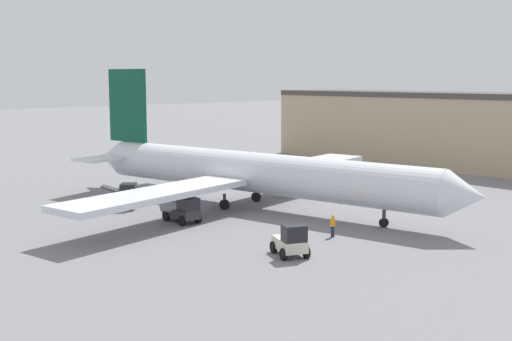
% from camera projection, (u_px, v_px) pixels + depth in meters
% --- Properties ---
extents(ground_plane, '(400.00, 400.00, 0.00)m').
position_uv_depth(ground_plane, '(256.00, 208.00, 57.07)').
color(ground_plane, slate).
extents(airplane, '(41.22, 38.72, 12.37)m').
position_uv_depth(airplane, '(246.00, 171.00, 57.29)').
color(airplane, silver).
rests_on(airplane, ground_plane).
extents(ground_crew_worker, '(0.36, 0.36, 1.65)m').
position_uv_depth(ground_crew_worker, '(333.00, 225.00, 46.48)').
color(ground_crew_worker, '#1E2338').
rests_on(ground_crew_worker, ground_plane).
extents(baggage_tug, '(3.38, 1.89, 2.11)m').
position_uv_depth(baggage_tug, '(184.00, 210.00, 51.11)').
color(baggage_tug, '#2D2D33').
rests_on(baggage_tug, ground_plane).
extents(belt_loader_truck, '(3.39, 3.48, 2.27)m').
position_uv_depth(belt_loader_truck, '(122.00, 197.00, 56.40)').
color(belt_loader_truck, silver).
rests_on(belt_loader_truck, ground_plane).
extents(pushback_tug, '(3.15, 2.77, 2.19)m').
position_uv_depth(pushback_tug, '(291.00, 241.00, 41.37)').
color(pushback_tug, beige).
rests_on(pushback_tug, ground_plane).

